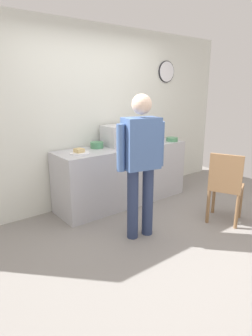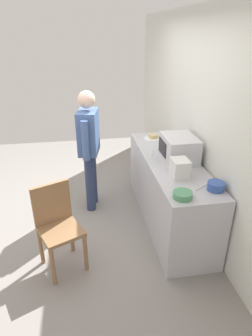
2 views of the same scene
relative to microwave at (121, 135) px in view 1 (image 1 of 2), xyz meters
The scene contains 13 objects.
ground_plane 1.70m from the microwave, 103.92° to the right, with size 6.00×6.00×0.00m, color gray.
back_wall 0.51m from the microwave, 137.43° to the left, with size 5.40×0.13×2.60m.
kitchen_counter 0.60m from the microwave, 107.83° to the right, with size 2.09×0.62×0.88m, color #B7B7BC.
microwave is the anchor object (origin of this frame).
sandwich_plate 0.80m from the microwave, behind, with size 0.27×0.27×0.07m.
salad_bowl 0.79m from the microwave, ahead, with size 0.17×0.17×0.09m, color #33519E.
cereal_bowl 0.90m from the microwave, 16.17° to the right, with size 0.19×0.19×0.06m, color #4C8E60.
mixing_bowl 0.42m from the microwave, behind, with size 0.19×0.19×0.09m, color #4C8E60.
toaster 0.46m from the microwave, 17.23° to the right, with size 0.22×0.18×0.20m, color silver.
fork_utensil 0.40m from the microwave, 134.66° to the right, with size 0.17×0.02×0.01m, color silver.
spoon_utensil 0.73m from the microwave, ahead, with size 0.17×0.02×0.01m, color silver.
person_standing 1.19m from the microwave, 115.81° to the right, with size 0.58×0.32×1.66m.
wooden_chair 1.66m from the microwave, 68.57° to the right, with size 0.53×0.53×0.94m.
Camera 1 is at (-2.25, -2.12, 1.72)m, focal length 30.69 mm.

